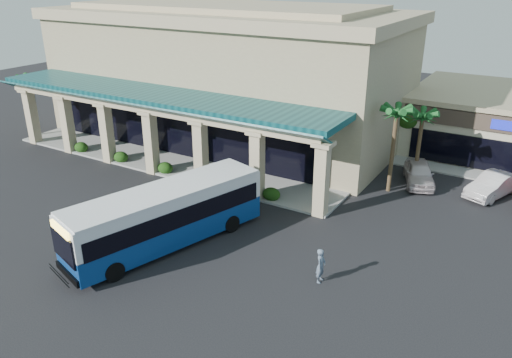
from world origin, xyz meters
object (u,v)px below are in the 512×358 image
Objects in this scene: transit_bus at (167,217)px; car_white at (493,185)px; car_silver at (419,173)px; pedestrian at (321,266)px.

transit_bus is 2.53× the size of car_white.
car_silver is at bearing 75.28° from transit_bus.
car_white is (14.38, 16.03, -0.88)m from transit_bus.
pedestrian is 0.38× the size of car_white.
transit_bus reaches higher than car_silver.
transit_bus is 6.69× the size of pedestrian.
pedestrian is at bearing -89.33° from car_white.
transit_bus is at bearing -110.30° from car_white.
transit_bus reaches higher than car_white.
transit_bus is 8.74m from pedestrian.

